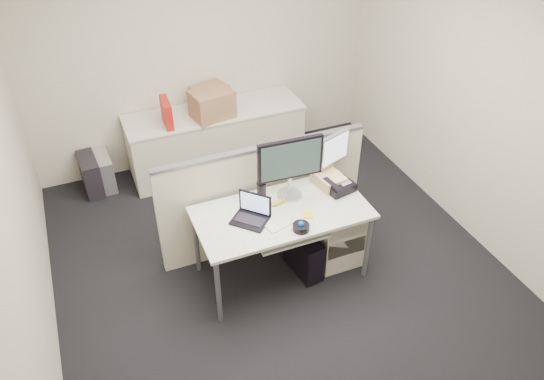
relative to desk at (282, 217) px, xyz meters
name	(u,v)px	position (x,y,z in m)	size (l,w,h in m)	color
floor	(281,272)	(0.00, 0.00, -0.67)	(4.00, 4.50, 0.01)	black
wall_back	(202,49)	(0.00, 2.25, 0.69)	(4.00, 0.02, 2.70)	beige
wall_left	(10,211)	(-2.00, 0.00, 0.69)	(0.02, 4.50, 2.70)	beige
wall_right	(486,105)	(2.00, 0.00, 0.69)	(0.02, 4.50, 2.70)	beige
desk	(282,217)	(0.00, 0.00, 0.00)	(1.50, 0.75, 0.73)	silver
keyboard_tray	(290,234)	(0.00, -0.18, -0.04)	(0.62, 0.32, 0.02)	silver
drawer_pedestal	(333,228)	(0.55, 0.05, -0.34)	(0.40, 0.55, 0.65)	#B0AD99
cubicle_partition	(263,199)	(0.00, 0.45, -0.11)	(2.00, 0.06, 1.10)	beige
back_counter	(216,140)	(0.00, 1.93, -0.30)	(2.00, 0.60, 0.72)	#B0AD99
monitor_main	(290,169)	(0.15, 0.18, 0.36)	(0.58, 0.22, 0.58)	black
monitor_small	(333,155)	(0.65, 0.32, 0.28)	(0.36, 0.18, 0.44)	#B7B7BC
laptop	(250,211)	(-0.30, -0.02, 0.18)	(0.29, 0.22, 0.22)	black
trackball	(301,227)	(0.05, -0.28, 0.09)	(0.14, 0.14, 0.05)	black
desk_phone	(340,187)	(0.60, 0.08, 0.10)	(0.24, 0.20, 0.08)	black
paper_stack	(273,220)	(-0.12, -0.08, 0.07)	(0.22, 0.28, 0.01)	silver
sticky_pad	(308,215)	(0.18, -0.14, 0.07)	(0.08, 0.08, 0.01)	yellow
travel_mug	(261,192)	(-0.10, 0.22, 0.15)	(0.08, 0.08, 0.17)	black
banana	(277,203)	(0.00, 0.10, 0.08)	(0.17, 0.04, 0.04)	yellow
cellphone	(260,201)	(-0.12, 0.20, 0.07)	(0.05, 0.10, 0.01)	black
manila_folders	(329,180)	(0.55, 0.20, 0.12)	(0.22, 0.28, 0.11)	tan
keyboard	(283,230)	(-0.05, -0.14, -0.02)	(0.48, 0.17, 0.03)	black
pc_tower_desk	(303,253)	(0.20, -0.05, -0.46)	(0.18, 0.45, 0.42)	black
pc_tower_spare_dark	(91,175)	(-1.45, 2.00, -0.45)	(0.18, 0.45, 0.42)	black
pc_tower_spare_silver	(104,171)	(-1.30, 2.03, -0.47)	(0.17, 0.42, 0.39)	#B7B7BC
cardboard_box_left	(212,105)	(-0.05, 1.81, 0.22)	(0.44, 0.33, 0.33)	#A06849
cardboard_box_right	(210,97)	(0.00, 2.05, 0.19)	(0.37, 0.29, 0.27)	#A06849
red_binder	(167,114)	(-0.55, 1.83, 0.21)	(0.08, 0.33, 0.31)	#AB1A15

